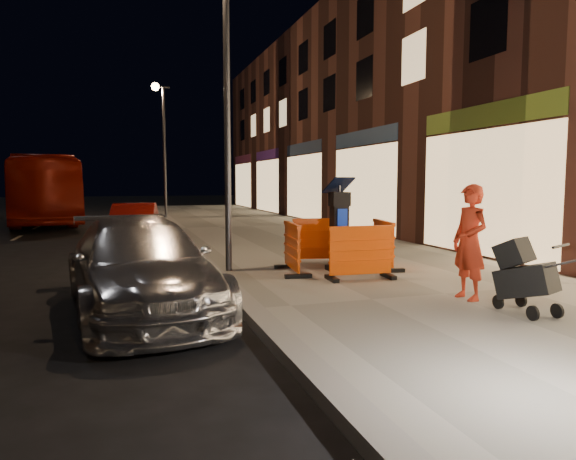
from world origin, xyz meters
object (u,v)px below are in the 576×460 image
object	(u,v)px
barrier_back	(321,241)
barrier_bldgside	(383,244)
parking_kiosk	(339,227)
man	(470,242)
car_silver	(141,311)
barrier_front	(361,253)
stroller	(526,277)
bus_doubledecker	(42,224)
car_red	(135,242)
barrier_kerbside	(292,248)

from	to	relation	value
barrier_back	barrier_bldgside	xyz separation A→B (m)	(0.95, -0.95, 0.00)
parking_kiosk	barrier_bldgside	world-z (taller)	parking_kiosk
barrier_bldgside	man	xyz separation A→B (m)	(-0.12, -2.81, 0.37)
car_silver	man	world-z (taller)	man
parking_kiosk	barrier_front	distance (m)	1.02
barrier_front	barrier_bldgside	distance (m)	1.34
parking_kiosk	stroller	bearing A→B (deg)	-66.54
barrier_back	man	xyz separation A→B (m)	(0.83, -3.76, 0.37)
bus_doubledecker	man	size ratio (longest dim) A/B	6.28
car_silver	bus_doubledecker	bearing A→B (deg)	94.82
car_silver	car_red	size ratio (longest dim) A/B	1.25
parking_kiosk	man	world-z (taller)	parking_kiosk
barrier_bldgside	car_red	bearing A→B (deg)	42.56
parking_kiosk	barrier_back	distance (m)	1.02
bus_doubledecker	car_red	bearing A→B (deg)	-76.04
car_silver	bus_doubledecker	distance (m)	17.51
parking_kiosk	barrier_bldgside	xyz separation A→B (m)	(0.95, 0.00, -0.37)
man	barrier_back	bearing A→B (deg)	-171.59
barrier_front	bus_doubledecker	xyz separation A→B (m)	(-7.36, 16.58, -0.62)
barrier_front	man	world-z (taller)	man
bus_doubledecker	barrier_kerbside	bearing A→B (deg)	-77.56
barrier_kerbside	stroller	bearing A→B (deg)	-145.96
barrier_kerbside	bus_doubledecker	bearing A→B (deg)	28.31
parking_kiosk	barrier_back	world-z (taller)	parking_kiosk
barrier_back	stroller	distance (m)	4.77
man	car_red	bearing A→B (deg)	-159.94
car_red	stroller	bearing A→B (deg)	-60.40
barrier_front	car_silver	world-z (taller)	barrier_front
parking_kiosk	stroller	distance (m)	3.87
barrier_bldgside	barrier_back	bearing A→B (deg)	55.02
barrier_back	barrier_kerbside	distance (m)	1.34
barrier_bldgside	barrier_front	bearing A→B (deg)	145.02
barrier_front	stroller	bearing A→B (deg)	-66.61
stroller	barrier_bldgside	bearing A→B (deg)	67.19
car_red	stroller	size ratio (longest dim) A/B	3.81
barrier_back	barrier_front	bearing A→B (deg)	-78.98
car_silver	bus_doubledecker	size ratio (longest dim) A/B	0.43
car_silver	barrier_kerbside	bearing A→B (deg)	21.25
barrier_front	man	bearing A→B (deg)	-63.07
bus_doubledecker	man	bearing A→B (deg)	-75.92
barrier_kerbside	car_silver	size ratio (longest dim) A/B	0.27
barrier_bldgside	man	bearing A→B (deg)	-172.53
bus_doubledecker	barrier_bldgside	bearing A→B (deg)	-71.86
car_silver	barrier_back	bearing A→B (deg)	26.19
stroller	barrier_front	bearing A→B (deg)	86.40
parking_kiosk	bus_doubledecker	size ratio (longest dim) A/B	0.16
barrier_kerbside	car_red	bearing A→B (deg)	26.48
barrier_bldgside	barrier_kerbside	bearing A→B (deg)	100.02
man	barrier_front	bearing A→B (deg)	-160.06
car_silver	man	distance (m)	4.83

